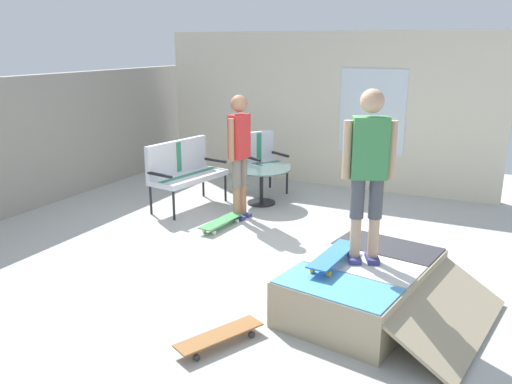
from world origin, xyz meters
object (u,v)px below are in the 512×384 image
at_px(skateboard_spare, 219,336).
at_px(patio_chair_near_house, 262,157).
at_px(patio_bench, 183,168).
at_px(skateboard_by_bench, 221,222).
at_px(skate_ramp, 366,286).
at_px(person_skater, 369,165).
at_px(skateboard_on_ramp, 333,255).
at_px(person_watching, 239,147).
at_px(patio_table, 261,179).

bearing_deg(skateboard_spare, patio_chair_near_house, 21.35).
distance_m(patio_bench, skateboard_spare, 4.05).
bearing_deg(skateboard_by_bench, skate_ramp, -120.06).
xyz_separation_m(patio_chair_near_house, skateboard_by_bench, (-1.90, -0.29, -0.53)).
distance_m(person_skater, skateboard_on_ramp, 0.91).
bearing_deg(person_skater, person_watching, 51.78).
relative_size(patio_bench, skateboard_by_bench, 1.63).
bearing_deg(person_watching, patio_bench, 83.43).
xyz_separation_m(patio_bench, skateboard_on_ramp, (-2.13, -3.10, -0.08)).
bearing_deg(person_watching, skateboard_by_bench, 176.73).
bearing_deg(skateboard_on_ramp, patio_chair_near_house, 34.90).
distance_m(skate_ramp, person_skater, 1.17).
bearing_deg(patio_table, skateboard_by_bench, 179.69).
distance_m(skate_ramp, skateboard_spare, 1.51).
bearing_deg(person_skater, skate_ramp, -139.53).
distance_m(patio_chair_near_house, skateboard_spare, 4.81).
bearing_deg(skateboard_by_bench, patio_bench, 58.52).
bearing_deg(person_watching, patio_chair_near_house, 12.81).
relative_size(patio_bench, person_skater, 0.82).
xyz_separation_m(patio_bench, person_skater, (-1.93, -3.33, 0.77)).
bearing_deg(patio_bench, skateboard_by_bench, -121.48).
relative_size(patio_bench, patio_table, 1.47).
xyz_separation_m(patio_bench, skateboard_by_bench, (-0.62, -1.01, -0.53)).
bearing_deg(skateboard_spare, person_skater, -34.76).
height_order(person_watching, skateboard_by_bench, person_watching).
bearing_deg(person_skater, patio_table, 41.99).
height_order(patio_bench, patio_table, patio_bench).
height_order(patio_chair_near_house, skateboard_by_bench, patio_chair_near_house).
distance_m(patio_chair_near_house, patio_table, 0.73).
relative_size(skate_ramp, patio_chair_near_house, 1.88).
bearing_deg(skateboard_on_ramp, skateboard_by_bench, 54.15).
bearing_deg(skateboard_by_bench, skateboard_on_ramp, -125.85).
height_order(skate_ramp, skateboard_spare, skate_ramp).
relative_size(skateboard_spare, skateboard_on_ramp, 0.99).
bearing_deg(patio_bench, patio_chair_near_house, -29.36).
height_order(person_watching, person_skater, person_skater).
height_order(patio_chair_near_house, patio_table, patio_chair_near_house).
relative_size(patio_table, person_watching, 0.51).
distance_m(patio_chair_near_house, person_skater, 4.21).
distance_m(person_watching, person_skater, 2.94).
relative_size(person_watching, skateboard_by_bench, 2.18).
relative_size(skate_ramp, patio_table, 2.13).
relative_size(patio_chair_near_house, skateboard_on_ramp, 1.25).
distance_m(skate_ramp, patio_table, 3.56).
relative_size(patio_chair_near_house, person_skater, 0.63).
distance_m(patio_chair_near_house, person_watching, 1.50).
height_order(patio_bench, skateboard_by_bench, patio_bench).
bearing_deg(person_skater, patio_chair_near_house, 39.16).
relative_size(person_watching, skateboard_spare, 2.19).
bearing_deg(skateboard_by_bench, person_watching, -3.27).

